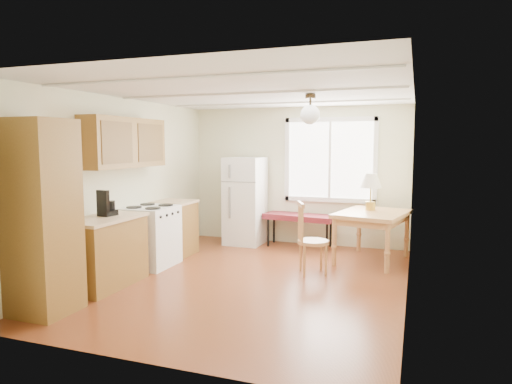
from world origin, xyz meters
The scene contains 11 objects.
room_shell centered at (0.00, 0.00, 1.25)m, with size 4.60×5.60×2.62m.
kitchen_run centered at (-1.72, -0.63, 0.84)m, with size 0.65×3.40×2.20m.
window_unit centered at (0.60, 2.47, 1.55)m, with size 1.64×0.05×1.51m.
pendant_light centered at (0.70, 0.40, 2.24)m, with size 0.26×0.26×0.40m.
refrigerator centered at (-0.89, 2.12, 0.80)m, with size 0.67×0.69×1.59m.
bench centered at (0.12, 2.21, 0.52)m, with size 1.31×0.63×0.58m.
dining_table centered at (1.44, 1.58, 0.68)m, with size 1.19×1.42×0.78m.
chair centered at (0.63, 0.57, 0.58)m, with size 0.50×0.49×1.01m.
table_lamp centered at (1.39, 1.78, 1.20)m, with size 0.33×0.33×0.58m.
coffee_maker centered at (-1.72, -0.75, 1.03)m, with size 0.20×0.24×0.35m.
kettle centered at (-1.75, -0.76, 0.99)m, with size 0.11×0.11×0.21m.
Camera 1 is at (2.06, -5.63, 1.83)m, focal length 32.00 mm.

